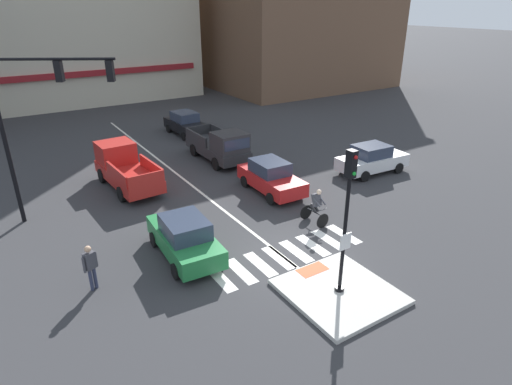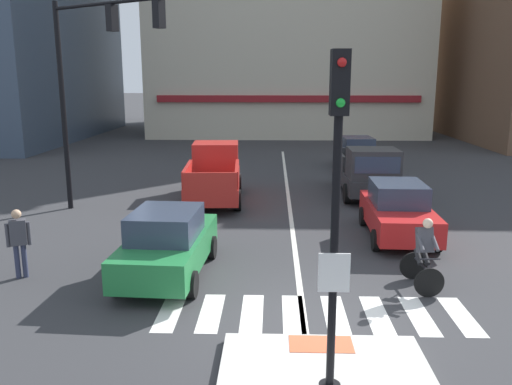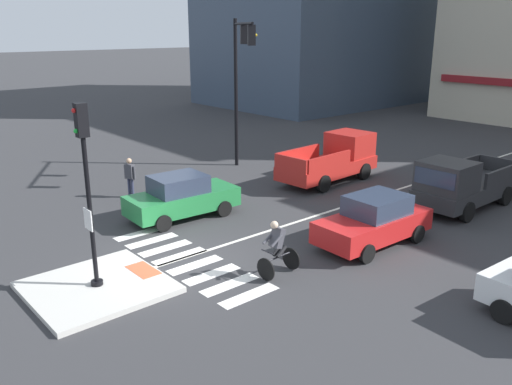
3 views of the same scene
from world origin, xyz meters
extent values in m
plane|color=#333335|center=(0.00, 0.00, 0.00)|extent=(300.00, 300.00, 0.00)
cube|color=#DB5B38|center=(0.00, -1.14, 0.15)|extent=(1.10, 0.60, 0.01)
cylinder|color=black|center=(0.00, -2.54, 2.23)|extent=(0.12, 0.12, 3.91)
cube|color=white|center=(0.00, -2.61, 2.03)|extent=(0.44, 0.03, 0.56)
cube|color=black|center=(0.00, -2.54, 4.60)|extent=(0.24, 0.28, 0.84)
sphere|color=red|center=(0.00, -2.70, 4.85)|extent=(0.12, 0.12, 0.12)
sphere|color=green|center=(0.00, -2.70, 4.35)|extent=(0.12, 0.12, 0.12)
cube|color=silver|center=(-2.93, 0.35, 0.00)|extent=(0.44, 1.80, 0.01)
cube|color=silver|center=(-2.09, 0.35, 0.00)|extent=(0.44, 1.80, 0.01)
cube|color=silver|center=(-1.25, 0.35, 0.00)|extent=(0.44, 1.80, 0.01)
cube|color=silver|center=(-0.42, 0.35, 0.00)|extent=(0.44, 1.80, 0.01)
cube|color=silver|center=(0.42, 0.35, 0.00)|extent=(0.44, 1.80, 0.01)
cube|color=silver|center=(1.25, 0.35, 0.00)|extent=(0.44, 1.80, 0.01)
cube|color=silver|center=(2.09, 0.35, 0.00)|extent=(0.44, 1.80, 0.01)
cube|color=silver|center=(2.93, 0.35, 0.00)|extent=(0.44, 1.80, 0.01)
cube|color=silver|center=(-0.23, 10.00, 0.00)|extent=(0.14, 28.00, 0.01)
cylinder|color=black|center=(-8.22, 8.87, 3.59)|extent=(0.18, 0.18, 7.17)
cylinder|color=black|center=(-6.11, 7.62, 6.92)|extent=(4.27, 2.59, 0.11)
cube|color=black|center=(-5.90, 7.49, 6.47)|extent=(0.38, 0.39, 0.80)
sphere|color=gold|center=(-5.81, 7.64, 6.47)|extent=(0.12, 0.12, 0.12)
cube|color=black|center=(-4.21, 6.50, 6.47)|extent=(0.38, 0.39, 0.80)
sphere|color=gold|center=(-4.13, 6.64, 6.47)|extent=(0.12, 0.12, 0.12)
cube|color=beige|center=(0.23, 40.28, 10.45)|extent=(21.69, 20.23, 20.90)
cube|color=maroon|center=(0.23, 30.02, 3.10)|extent=(19.52, 0.30, 0.50)
cube|color=#237A3D|center=(-3.34, 2.40, 0.65)|extent=(1.92, 4.19, 0.70)
cube|color=#2D384C|center=(-3.35, 2.25, 1.32)|extent=(1.58, 1.98, 0.64)
cylinder|color=black|center=(-4.10, 3.72, 0.30)|extent=(0.21, 0.61, 0.60)
cylinder|color=black|center=(-2.44, 3.63, 0.30)|extent=(0.21, 0.61, 0.60)
cylinder|color=black|center=(-4.24, 1.18, 0.30)|extent=(0.21, 0.61, 0.60)
cylinder|color=black|center=(-2.58, 1.09, 0.30)|extent=(0.21, 0.61, 0.60)
cube|color=black|center=(3.53, 17.61, 0.65)|extent=(1.90, 4.18, 0.70)
cube|color=#2D384C|center=(3.52, 17.76, 1.32)|extent=(1.57, 1.97, 0.64)
cylinder|color=black|center=(4.42, 16.39, 0.30)|extent=(0.21, 0.61, 0.60)
cylinder|color=black|center=(2.76, 16.30, 0.30)|extent=(0.21, 0.61, 0.60)
cylinder|color=black|center=(4.30, 18.92, 0.30)|extent=(0.21, 0.61, 0.60)
cylinder|color=black|center=(2.64, 18.84, 0.30)|extent=(0.21, 0.61, 0.60)
cube|color=red|center=(2.85, 5.64, 0.65)|extent=(1.82, 4.15, 0.70)
cube|color=#2D384C|center=(2.85, 5.79, 1.32)|extent=(1.54, 1.94, 0.64)
cylinder|color=black|center=(3.65, 4.35, 0.30)|extent=(0.20, 0.61, 0.60)
cylinder|color=black|center=(1.98, 4.40, 0.30)|extent=(0.20, 0.61, 0.60)
cylinder|color=black|center=(3.72, 6.89, 0.30)|extent=(0.20, 0.61, 0.60)
cylinder|color=black|center=(2.06, 6.94, 0.30)|extent=(0.20, 0.61, 0.60)
cube|color=red|center=(-3.09, 10.06, 0.68)|extent=(2.19, 5.20, 0.60)
cube|color=red|center=(-3.18, 11.66, 1.53)|extent=(1.89, 1.80, 1.10)
cube|color=#2D384C|center=(-3.23, 12.49, 1.61)|extent=(1.62, 0.17, 0.60)
cube|color=red|center=(-3.92, 8.99, 1.28)|extent=(0.28, 2.81, 0.60)
cube|color=red|center=(-2.14, 9.09, 1.28)|extent=(0.28, 2.81, 0.60)
cube|color=red|center=(-2.95, 7.56, 1.28)|extent=(1.80, 0.20, 0.60)
cylinder|color=black|center=(-4.09, 11.59, 0.38)|extent=(0.28, 0.77, 0.76)
cylinder|color=black|center=(-2.27, 11.69, 0.38)|extent=(0.28, 0.77, 0.76)
cylinder|color=black|center=(-3.92, 8.61, 0.38)|extent=(0.28, 0.77, 0.76)
cylinder|color=black|center=(-2.10, 8.71, 0.38)|extent=(0.28, 0.77, 0.76)
cube|color=#2D2D30|center=(2.87, 11.52, 0.68)|extent=(1.91, 5.10, 0.60)
cube|color=#2D2D30|center=(2.87, 9.92, 1.53)|extent=(1.80, 1.70, 1.10)
cube|color=#2D384C|center=(2.87, 9.09, 1.61)|extent=(1.62, 0.08, 0.60)
cube|color=#2D2D30|center=(3.75, 12.54, 1.28)|extent=(0.13, 2.81, 0.60)
cube|color=#2D2D30|center=(1.97, 12.54, 1.28)|extent=(0.13, 2.81, 0.60)
cube|color=#2D2D30|center=(2.86, 14.02, 1.28)|extent=(1.80, 0.10, 0.60)
cylinder|color=black|center=(3.78, 9.94, 0.38)|extent=(0.24, 0.76, 0.76)
cylinder|color=black|center=(1.96, 9.94, 0.38)|extent=(0.24, 0.76, 0.76)
cylinder|color=black|center=(3.78, 12.92, 0.38)|extent=(0.24, 0.76, 0.76)
cylinder|color=black|center=(1.95, 12.92, 0.38)|extent=(0.24, 0.76, 0.76)
cylinder|color=black|center=(2.54, 1.28, 0.33)|extent=(0.66, 0.08, 0.66)
cylinder|color=black|center=(2.48, 2.33, 0.33)|extent=(0.66, 0.08, 0.66)
cylinder|color=black|center=(2.51, 1.80, 0.55)|extent=(0.10, 0.89, 0.05)
cylinder|color=black|center=(2.50, 1.98, 0.73)|extent=(0.04, 0.04, 0.30)
cylinder|color=black|center=(2.54, 1.33, 0.85)|extent=(0.44, 0.06, 0.04)
cylinder|color=black|center=(2.59, 1.83, 0.73)|extent=(0.14, 0.40, 0.33)
cylinder|color=black|center=(2.43, 1.82, 0.73)|extent=(0.14, 0.40, 0.33)
cube|color=#3F3F47|center=(2.51, 1.72, 1.16)|extent=(0.36, 0.40, 0.60)
sphere|color=beige|center=(2.52, 1.60, 1.57)|extent=(0.22, 0.22, 0.22)
cylinder|color=#3F3F47|center=(2.68, 1.55, 1.16)|extent=(0.11, 0.46, 0.31)
cylinder|color=#3F3F47|center=(2.36, 1.53, 1.16)|extent=(0.11, 0.46, 0.31)
cylinder|color=#2D334C|center=(-6.88, 2.09, 0.41)|extent=(0.12, 0.12, 0.82)
cylinder|color=#2D334C|center=(-6.74, 2.16, 0.41)|extent=(0.12, 0.12, 0.82)
cube|color=#3F3F47|center=(-6.81, 2.12, 1.12)|extent=(0.42, 0.34, 0.60)
cylinder|color=#3F3F47|center=(-7.02, 2.03, 1.07)|extent=(0.09, 0.09, 0.56)
cylinder|color=#3F3F47|center=(-6.60, 2.21, 1.07)|extent=(0.09, 0.09, 0.56)
sphere|color=tan|center=(-6.81, 2.12, 1.56)|extent=(0.22, 0.22, 0.22)
camera|label=1|loc=(-8.68, -10.98, 8.91)|focal=30.25mm
camera|label=2|loc=(-0.86, -9.48, 4.67)|focal=36.85mm
camera|label=3|loc=(12.65, -7.78, 6.78)|focal=37.56mm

